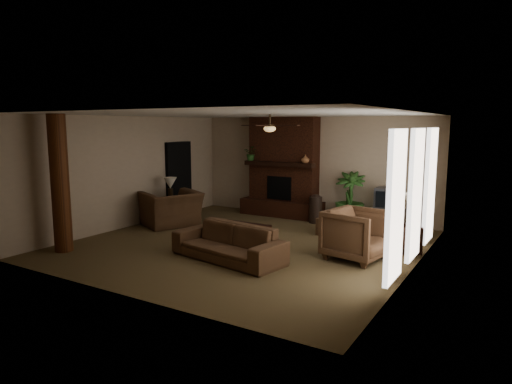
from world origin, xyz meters
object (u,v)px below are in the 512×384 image
Objects in this scene: lamp_left at (170,185)px; floor_plant at (349,209)px; tv_stand at (387,218)px; armchair_left at (171,203)px; lamp_right at (410,203)px; sofa at (228,237)px; log_column at (60,184)px; floor_vase at (316,207)px; side_table_left at (171,211)px; coffee_table at (240,227)px; side_table_right at (408,239)px; armchair_right at (357,232)px; ottoman at (332,226)px.

floor_plant is at bearing 27.95° from lamp_left.
tv_stand is 1.31× the size of lamp_left.
lamp_right is at bearing 121.43° from armchair_left.
sofa is 4.71m from tv_stand.
log_column is 3.29× the size of tv_stand.
log_column reaches higher than floor_vase.
armchair_left is 0.99× the size of floor_plant.
coffee_table is at bearing -19.44° from side_table_left.
lamp_right reaches higher than floor_plant.
log_column is 2.07× the size of armchair_left.
sofa is (3.25, 1.25, -0.95)m from log_column.
floor_plant is (3.86, 2.58, -0.21)m from armchair_left.
lamp_right is at bearing -56.55° from tv_stand.
armchair_left is 2.46× the size of side_table_right.
sofa is 1.68× the size of floor_plant.
log_column is 4.31× the size of lamp_left.
sofa is at bearing -140.45° from side_table_right.
lamp_left is (-3.27, 2.04, 0.55)m from sofa.
log_column is at bearing -123.04° from floor_vase.
armchair_right is 1.40× the size of floor_vase.
side_table_right is at bearing 121.03° from armchair_left.
sofa is at bearing -68.25° from coffee_table.
coffee_table is (2.51, -0.63, -0.22)m from armchair_left.
lamp_left and lamp_right have the same top height.
floor_vase is at bearing 29.03° from lamp_left.
log_column is 6.08m from ottoman.
lamp_left is (-4.24, -0.90, 0.80)m from ottoman.
coffee_table is 3.48m from floor_plant.
side_table_left is (-3.31, 2.08, -0.18)m from sofa.
floor_plant is 2.49× the size of side_table_left.
side_table_right is at bearing 2.52° from side_table_left.
sofa is 2.14× the size of armchair_right.
armchair_left is (0.32, 2.94, -0.81)m from log_column.
tv_stand is at bearing 23.03° from side_table_left.
tv_stand is 0.62× the size of floor_plant.
lamp_right reaches higher than side_table_right.
sofa is 2.48m from armchair_right.
sofa is at bearing 84.62° from armchair_left.
ottoman is 0.78× the size of floor_vase.
floor_vase is at bearing 150.13° from side_table_right.
sofa is at bearing -32.01° from lamp_left.
tv_stand is at bearing 142.79° from armchair_left.
floor_vase reaches higher than ottoman.
sofa is 1.92× the size of coffee_table.
coffee_table is 2.91m from floor_vase.
sofa reaches higher than ottoman.
lamp_right is at bearing 22.12° from coffee_table.
sofa is at bearing -139.97° from lamp_right.
side_table_left is 0.73m from lamp_left.
lamp_right is at bearing -44.24° from floor_plant.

